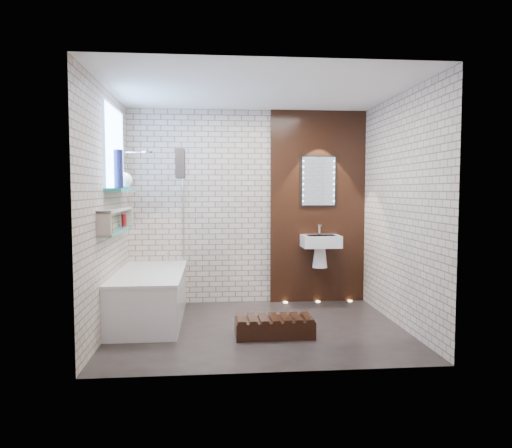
{
  "coord_description": "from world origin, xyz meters",
  "views": [
    {
      "loc": [
        -0.49,
        -5.25,
        1.53
      ],
      "look_at": [
        0.0,
        0.15,
        1.15
      ],
      "focal_mm": 34.05,
      "sensor_mm": 36.0,
      "label": 1
    }
  ],
  "objects": [
    {
      "name": "clerestory_window",
      "position": [
        -1.57,
        0.35,
        1.9
      ],
      "size": [
        0.18,
        1.0,
        0.94
      ],
      "color": "#7FADE0",
      "rests_on": "room_shell"
    },
    {
      "name": "room_shell",
      "position": [
        0.0,
        0.0,
        1.3
      ],
      "size": [
        3.24,
        3.2,
        2.6
      ],
      "color": "#B5A290",
      "rests_on": "ground"
    },
    {
      "name": "led_mirror",
      "position": [
        0.95,
        1.23,
        1.65
      ],
      "size": [
        0.5,
        0.02,
        0.7
      ],
      "color": "black",
      "rests_on": "walnut_panel"
    },
    {
      "name": "bathtub",
      "position": [
        -1.22,
        0.45,
        0.29
      ],
      "size": [
        0.79,
        1.74,
        0.7
      ],
      "color": "white",
      "rests_on": "ground"
    },
    {
      "name": "towel",
      "position": [
        -0.87,
        0.74,
        1.85
      ],
      "size": [
        0.1,
        0.27,
        0.36
      ],
      "primitive_type": "cube",
      "color": "black",
      "rests_on": "bath_screen"
    },
    {
      "name": "washbasin",
      "position": [
        0.95,
        1.07,
        0.79
      ],
      "size": [
        0.5,
        0.36,
        0.58
      ],
      "color": "white",
      "rests_on": "walnut_panel"
    },
    {
      "name": "ground",
      "position": [
        0.0,
        0.0,
        0.0
      ],
      "size": [
        3.2,
        3.2,
        0.0
      ],
      "primitive_type": "plane",
      "color": "black",
      "rests_on": "ground"
    },
    {
      "name": "niche_bottles",
      "position": [
        -1.53,
        0.27,
        1.17
      ],
      "size": [
        0.06,
        0.86,
        0.15
      ],
      "color": "#A14F18",
      "rests_on": "display_niche"
    },
    {
      "name": "walnut_panel",
      "position": [
        0.95,
        1.27,
        1.3
      ],
      "size": [
        1.3,
        0.06,
        2.6
      ],
      "primitive_type": "cube",
      "color": "black",
      "rests_on": "ground"
    },
    {
      "name": "walnut_step",
      "position": [
        0.15,
        -0.3,
        0.09
      ],
      "size": [
        0.82,
        0.37,
        0.18
      ],
      "primitive_type": "cube",
      "rotation": [
        0.0,
        0.0,
        0.01
      ],
      "color": "black",
      "rests_on": "ground"
    },
    {
      "name": "display_niche",
      "position": [
        -1.53,
        0.15,
        1.2
      ],
      "size": [
        0.14,
        1.3,
        0.26
      ],
      "color": "teal",
      "rests_on": "room_shell"
    },
    {
      "name": "sill_vases",
      "position": [
        -1.5,
        0.37,
        1.68
      ],
      "size": [
        0.19,
        0.56,
        0.42
      ],
      "color": "#15173A",
      "rests_on": "clerestory_window"
    },
    {
      "name": "bath_screen",
      "position": [
        -0.87,
        0.89,
        1.28
      ],
      "size": [
        0.01,
        0.78,
        1.4
      ],
      "primitive_type": "cube",
      "color": "white",
      "rests_on": "bathtub"
    },
    {
      "name": "shower_head",
      "position": [
        -1.3,
        0.95,
        2.0
      ],
      "size": [
        0.18,
        0.18,
        0.02
      ],
      "primitive_type": "cylinder",
      "color": "silver",
      "rests_on": "room_shell"
    },
    {
      "name": "floor_uplights",
      "position": [
        0.95,
        1.2,
        0.01
      ],
      "size": [
        0.96,
        0.06,
        0.01
      ],
      "color": "#FFD899",
      "rests_on": "ground"
    }
  ]
}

